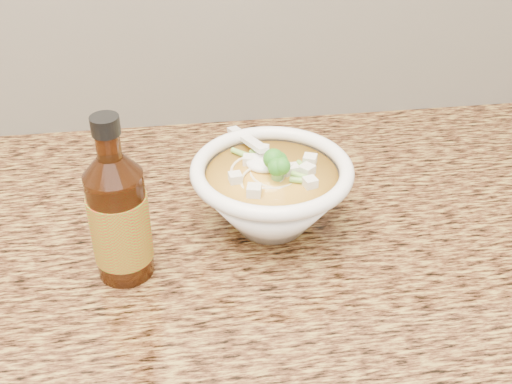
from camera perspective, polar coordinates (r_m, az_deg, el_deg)
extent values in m
cube|color=olive|center=(0.86, -18.17, -5.95)|extent=(4.00, 0.68, 0.04)
cylinder|color=white|center=(0.84, 1.35, -2.62)|extent=(0.08, 0.08, 0.01)
torus|color=white|center=(0.80, 1.42, 1.99)|extent=(0.21, 0.21, 0.02)
torus|color=beige|center=(0.80, 2.14, 1.54)|extent=(0.07, 0.07, 0.00)
torus|color=beige|center=(0.80, 1.13, 1.39)|extent=(0.06, 0.06, 0.00)
torus|color=beige|center=(0.80, 2.66, 1.11)|extent=(0.12, 0.12, 0.00)
torus|color=beige|center=(0.79, 2.06, 0.71)|extent=(0.08, 0.08, 0.00)
torus|color=beige|center=(0.81, 0.61, 1.31)|extent=(0.10, 0.10, 0.00)
torus|color=beige|center=(0.81, 2.29, 1.18)|extent=(0.13, 0.13, 0.00)
torus|color=beige|center=(0.80, 2.16, 0.56)|extent=(0.10, 0.10, 0.00)
torus|color=beige|center=(0.80, 1.61, 0.31)|extent=(0.10, 0.10, 0.00)
cube|color=silver|center=(0.78, 4.90, 0.98)|extent=(0.02, 0.02, 0.02)
cube|color=silver|center=(0.75, 0.42, -0.48)|extent=(0.02, 0.02, 0.02)
cube|color=silver|center=(0.82, 2.29, 2.96)|extent=(0.02, 0.02, 0.02)
cube|color=silver|center=(0.82, 0.25, 2.85)|extent=(0.02, 0.02, 0.01)
cube|color=silver|center=(0.77, 0.75, 0.75)|extent=(0.02, 0.02, 0.02)
cube|color=silver|center=(0.84, -0.21, 3.47)|extent=(0.02, 0.02, 0.02)
cube|color=silver|center=(0.81, 5.44, 2.33)|extent=(0.02, 0.02, 0.01)
cube|color=silver|center=(0.80, 5.54, 1.67)|extent=(0.02, 0.02, 0.02)
cube|color=silver|center=(0.81, 2.41, 2.19)|extent=(0.02, 0.02, 0.02)
cube|color=silver|center=(0.78, 3.54, 0.90)|extent=(0.02, 0.02, 0.02)
ellipsoid|color=#196014|center=(0.78, 1.94, 2.38)|extent=(0.04, 0.04, 0.03)
cylinder|color=#7AB646|center=(0.84, 1.23, 3.64)|extent=(0.02, 0.02, 0.01)
cylinder|color=#7AB646|center=(0.78, 5.09, 0.71)|extent=(0.01, 0.02, 0.01)
cylinder|color=#7AB646|center=(0.82, 2.52, 2.67)|extent=(0.02, 0.02, 0.01)
cylinder|color=#7AB646|center=(0.82, 3.92, 2.95)|extent=(0.02, 0.02, 0.01)
cylinder|color=#7AB646|center=(0.81, -2.92, 2.32)|extent=(0.01, 0.02, 0.01)
cylinder|color=#7AB646|center=(0.76, 4.33, 0.04)|extent=(0.01, 0.02, 0.01)
cylinder|color=#7AB646|center=(0.83, 3.54, 3.10)|extent=(0.02, 0.02, 0.01)
cylinder|color=#7AB646|center=(0.80, 3.79, 2.01)|extent=(0.02, 0.02, 0.01)
ellipsoid|color=white|center=(0.82, 0.72, 2.66)|extent=(0.05, 0.05, 0.02)
cube|color=white|center=(0.85, -0.79, 4.73)|extent=(0.04, 0.11, 0.03)
cylinder|color=#401B08|center=(0.75, -11.98, -2.88)|extent=(0.07, 0.07, 0.14)
cylinder|color=#401B08|center=(0.69, -13.00, 4.04)|extent=(0.03, 0.03, 0.03)
cylinder|color=black|center=(0.68, -13.26, 5.79)|extent=(0.03, 0.03, 0.02)
cylinder|color=red|center=(0.75, -11.95, -3.04)|extent=(0.07, 0.07, 0.08)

